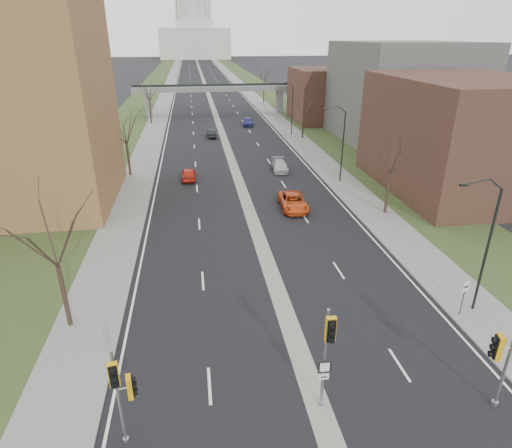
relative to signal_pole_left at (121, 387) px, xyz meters
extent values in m
plane|color=black|center=(8.48, 0.79, -3.21)|extent=(700.00, 700.00, 0.00)
cube|color=black|center=(8.48, 150.79, -3.20)|extent=(20.00, 600.00, 0.01)
cube|color=gray|center=(8.48, 150.79, -3.21)|extent=(1.20, 600.00, 0.02)
cube|color=gray|center=(20.48, 150.79, -3.15)|extent=(4.00, 600.00, 0.12)
cube|color=gray|center=(-3.52, 150.79, -3.15)|extent=(4.00, 600.00, 0.12)
cube|color=#2B3A1B|center=(26.48, 150.79, -3.16)|extent=(8.00, 600.00, 0.10)
cube|color=#2B3A1B|center=(-9.52, 150.79, -3.16)|extent=(8.00, 600.00, 0.10)
cube|color=#513226|center=(32.48, 28.79, 2.79)|extent=(16.00, 20.00, 12.00)
cube|color=#5A5852|center=(36.48, 52.79, 4.29)|extent=(18.00, 22.00, 15.00)
cube|color=#513226|center=(30.48, 70.79, 1.79)|extent=(14.00, 14.00, 10.00)
cube|color=slate|center=(-5.52, 80.79, -0.71)|extent=(1.20, 2.50, 5.00)
cube|color=slate|center=(22.48, 80.79, -0.71)|extent=(1.20, 2.50, 5.00)
cube|color=slate|center=(8.48, 80.79, 2.29)|extent=(34.00, 3.00, 1.00)
cube|color=black|center=(8.48, 80.79, 2.99)|extent=(34.00, 0.15, 0.50)
cube|color=silver|center=(8.48, 320.79, 6.79)|extent=(48.00, 42.00, 20.00)
cube|color=silver|center=(8.48, 320.79, 18.79)|extent=(26.00, 26.00, 5.00)
cylinder|color=silver|center=(8.48, 320.79, 27.79)|extent=(22.00, 22.00, 14.00)
cylinder|color=black|center=(20.28, 6.79, 0.91)|extent=(0.16, 0.16, 8.00)
cube|color=black|center=(17.98, 6.79, 5.26)|extent=(0.45, 0.18, 0.14)
cylinder|color=black|center=(20.28, 32.79, 0.91)|extent=(0.16, 0.16, 8.00)
cube|color=black|center=(17.98, 32.79, 5.26)|extent=(0.45, 0.18, 0.14)
cylinder|color=black|center=(20.28, 58.79, 0.91)|extent=(0.16, 0.16, 8.00)
cube|color=black|center=(17.98, 58.79, 5.26)|extent=(0.45, 0.18, 0.14)
cylinder|color=#382B21|center=(-4.52, 8.79, -1.09)|extent=(0.28, 0.28, 4.00)
cylinder|color=#382B21|center=(-4.52, 38.79, -1.21)|extent=(0.28, 0.28, 3.75)
cylinder|color=#382B21|center=(-4.52, 72.79, -0.96)|extent=(0.28, 0.28, 4.25)
cylinder|color=#382B21|center=(21.48, 22.79, -1.09)|extent=(0.28, 0.28, 4.00)
cylinder|color=#382B21|center=(21.48, 55.79, -1.34)|extent=(0.28, 0.28, 3.50)
cylinder|color=#382B21|center=(21.48, 95.79, -0.96)|extent=(0.28, 0.28, 4.25)
cylinder|color=gray|center=(-0.21, 0.15, -0.76)|extent=(0.13, 0.13, 4.90)
cylinder|color=gray|center=(-0.21, 0.15, -3.12)|extent=(0.26, 0.26, 0.19)
cube|color=#D3960C|center=(-0.13, -0.32, 0.94)|extent=(0.46, 0.44, 1.08)
cube|color=#D3960C|center=(0.25, 0.23, -0.29)|extent=(0.44, 0.46, 1.08)
cylinder|color=gray|center=(8.64, 0.88, -0.52)|extent=(0.14, 0.14, 5.38)
cylinder|color=gray|center=(8.64, 0.88, -3.11)|extent=(0.29, 0.29, 0.21)
cube|color=#D3960C|center=(8.60, 0.37, 1.55)|extent=(0.46, 0.44, 1.19)
cube|color=black|center=(8.64, 0.88, -0.83)|extent=(0.62, 0.08, 0.62)
cube|color=silver|center=(8.64, 0.88, -1.40)|extent=(0.47, 0.07, 0.31)
cylinder|color=gray|center=(16.73, -0.35, -0.38)|extent=(0.15, 0.15, 5.65)
cylinder|color=gray|center=(16.73, -0.35, -3.10)|extent=(0.30, 0.30, 0.22)
cube|color=#D3960C|center=(16.20, -0.22, 0.16)|extent=(0.53, 0.55, 1.25)
cylinder|color=black|center=(19.09, 6.34, -2.08)|extent=(0.05, 0.05, 2.02)
cube|color=silver|center=(19.09, 6.34, -1.07)|extent=(0.48, 0.20, 0.64)
imported|color=red|center=(2.60, 36.31, -2.49)|extent=(1.72, 4.21, 1.43)
imported|color=black|center=(6.48, 59.07, -2.55)|extent=(1.56, 4.05, 1.32)
imported|color=#CF4616|center=(12.89, 25.34, -2.46)|extent=(2.70, 5.47, 1.49)
imported|color=#A7A8AF|center=(14.13, 38.30, -2.55)|extent=(2.22, 4.68, 1.32)
imported|color=navy|center=(13.89, 68.29, -2.43)|extent=(2.39, 4.79, 1.57)
camera|label=1|loc=(3.42, -13.51, 12.79)|focal=30.00mm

